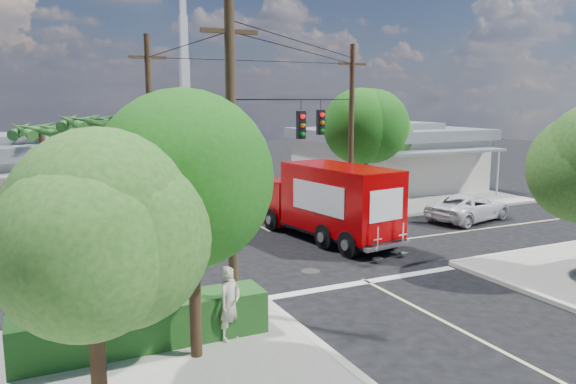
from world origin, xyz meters
TOP-DOWN VIEW (x-y plane):
  - ground at (0.00, 0.00)m, footprint 120.00×120.00m
  - sidewalk_ne at (10.88, 10.88)m, footprint 14.12×14.12m
  - sidewalk_nw at (-10.88, 10.88)m, footprint 14.12×14.12m
  - road_markings at (0.00, -1.47)m, footprint 32.00×32.00m
  - building_ne at (12.50, 11.97)m, footprint 11.80×10.20m
  - radio_tower at (0.50, 20.00)m, footprint 0.80×0.80m
  - tree_sw_front at (-6.99, -7.54)m, footprint 3.88×3.78m
  - tree_sw_back at (-9.49, -10.04)m, footprint 3.56×3.42m
  - tree_ne_front at (7.21, 6.76)m, footprint 4.21×4.14m
  - tree_ne_back at (9.81, 8.96)m, footprint 3.77×3.66m
  - palm_nw_front at (-7.50, 7.50)m, footprint 3.01×3.08m
  - palm_nw_back at (-9.50, 9.00)m, footprint 3.01×3.08m
  - utility_poles at (-1.58, 1.60)m, footprint 12.00×10.68m
  - picket_fence at (-7.80, -5.60)m, footprint 5.94×0.06m
  - hedge_sw at (-8.00, -6.40)m, footprint 6.20×1.20m
  - vending_boxes at (6.50, 6.20)m, footprint 1.90×0.50m
  - delivery_truck at (1.73, 1.35)m, footprint 3.50×8.09m
  - parked_car at (10.31, 1.81)m, footprint 5.43×3.45m
  - pedestrian at (-5.96, -6.98)m, footprint 0.84×0.75m

SIDE VIEW (x-z plane):
  - ground at x=0.00m, z-range 0.00..0.00m
  - road_markings at x=0.00m, z-range 0.00..0.01m
  - sidewalk_ne at x=10.88m, z-range 0.00..0.14m
  - sidewalk_nw at x=-10.88m, z-range 0.00..0.14m
  - picket_fence at x=-7.80m, z-range 0.18..1.18m
  - hedge_sw at x=-8.00m, z-range 0.14..1.24m
  - vending_boxes at x=6.50m, z-range 0.14..1.24m
  - parked_car at x=10.31m, z-range 0.00..1.40m
  - pedestrian at x=-5.96m, z-range 0.14..2.06m
  - delivery_truck at x=1.73m, z-range 0.03..3.42m
  - building_ne at x=12.50m, z-range 0.07..4.57m
  - tree_sw_back at x=-9.49m, z-range 1.19..6.60m
  - tree_ne_back at x=9.81m, z-range 1.27..7.10m
  - tree_sw_front at x=-6.99m, z-range 1.32..7.35m
  - palm_nw_back at x=-9.50m, z-range 2.08..7.27m
  - utility_poles at x=-1.58m, z-range 0.17..9.17m
  - tree_ne_front at x=7.21m, z-range 1.44..8.09m
  - palm_nw_front at x=-7.50m, z-range 2.25..7.84m
  - radio_tower at x=0.50m, z-range -2.86..14.14m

